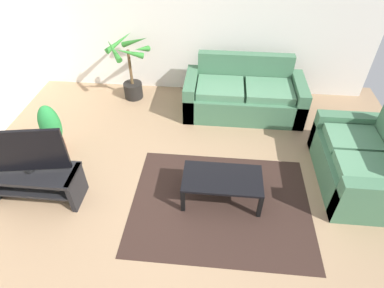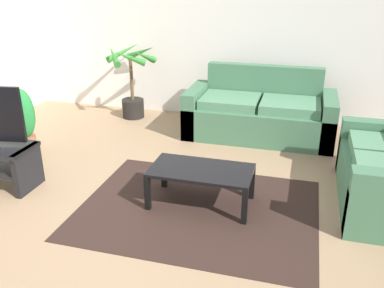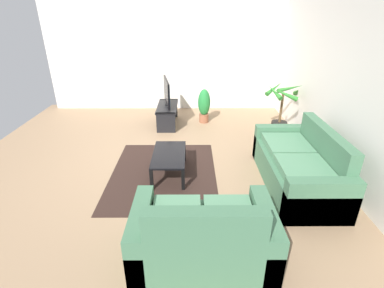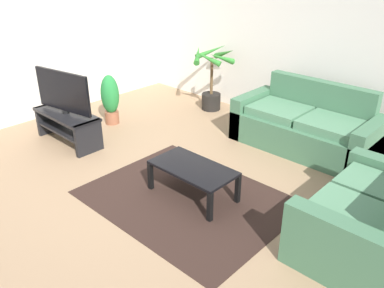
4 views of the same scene
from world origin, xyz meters
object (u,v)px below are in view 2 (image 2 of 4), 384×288
Objects in this scene: potted_palm at (132,85)px; potted_plant_small at (23,119)px; coffee_table at (201,174)px; couch_main at (260,114)px.

potted_plant_small is (-0.75, -1.59, -0.08)m from potted_palm.
potted_palm reaches higher than coffee_table.
coffee_table is at bearing -53.68° from potted_palm.
potted_palm reaches higher than potted_plant_small.
potted_palm is at bearing 126.32° from coffee_table.
potted_plant_small is (-2.40, 0.66, 0.10)m from coffee_table.
potted_palm is at bearing 64.64° from potted_plant_small.
potted_palm reaches higher than couch_main.
potted_plant_small is at bearing 164.60° from coffee_table.
couch_main is 1.76× the size of potted_palm.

